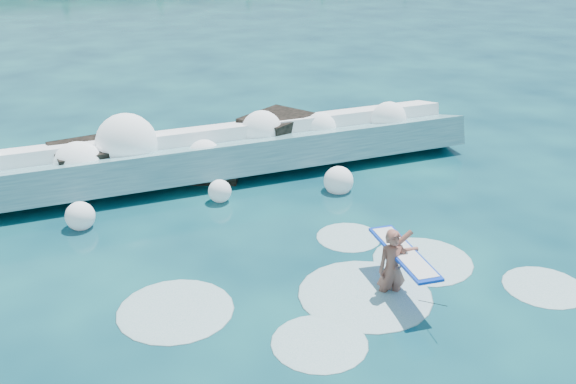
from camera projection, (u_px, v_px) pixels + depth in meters
name	position (u px, v px, depth m)	size (l,w,h in m)	color
ground	(257.00, 290.00, 13.44)	(200.00, 200.00, 0.00)	#072439
breaking_wave	(173.00, 159.00, 18.98)	(18.57, 2.87, 1.60)	teal
rock_cluster	(188.00, 155.00, 19.60)	(8.40, 3.51, 1.47)	black
surfer_with_board	(395.00, 266.00, 13.12)	(1.02, 2.92, 1.75)	#8F5043
wave_spray	(142.00, 150.00, 18.43)	(15.07, 4.27, 2.20)	white
surf_foam	(349.00, 290.00, 13.47)	(9.48, 5.26, 0.14)	silver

